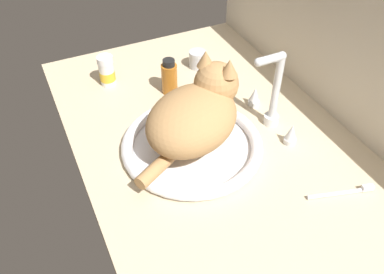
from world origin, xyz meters
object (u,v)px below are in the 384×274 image
at_px(sink_basin, 192,145).
at_px(metal_jar, 198,59).
at_px(toothbrush, 342,192).
at_px(cat, 197,112).
at_px(faucet, 273,99).
at_px(amber_bottle, 169,77).
at_px(pill_bottle, 107,72).

relative_size(sink_basin, metal_jar, 6.37).
xyz_separation_m(sink_basin, toothbrush, (0.28, 0.24, -0.01)).
distance_m(cat, toothbrush, 0.38).
bearing_deg(faucet, sink_basin, -90.00).
xyz_separation_m(metal_jar, toothbrush, (0.61, 0.07, -0.02)).
xyz_separation_m(cat, toothbrush, (0.29, 0.22, -0.10)).
height_order(cat, toothbrush, cat).
bearing_deg(toothbrush, cat, -142.25).
bearing_deg(metal_jar, toothbrush, 6.12).
relative_size(cat, amber_bottle, 3.09).
distance_m(metal_jar, amber_bottle, 0.16).
height_order(sink_basin, pill_bottle, pill_bottle).
relative_size(metal_jar, toothbrush, 0.36).
relative_size(cat, pill_bottle, 3.56).
height_order(faucet, toothbrush, faucet).
relative_size(sink_basin, toothbrush, 2.32).
xyz_separation_m(sink_basin, metal_jar, (-0.33, 0.18, 0.01)).
bearing_deg(amber_bottle, toothbrush, 20.64).
relative_size(sink_basin, amber_bottle, 3.26).
bearing_deg(sink_basin, cat, 118.95).
bearing_deg(amber_bottle, faucet, 36.70).
height_order(faucet, metal_jar, faucet).
relative_size(faucet, pill_bottle, 2.33).
distance_m(pill_bottle, metal_jar, 0.29).
bearing_deg(amber_bottle, sink_basin, -10.21).
distance_m(sink_basin, amber_bottle, 0.26).
distance_m(faucet, amber_bottle, 0.31).
xyz_separation_m(cat, metal_jar, (-0.32, 0.16, -0.08)).
bearing_deg(pill_bottle, toothbrush, 28.67).
distance_m(faucet, toothbrush, 0.29).
distance_m(cat, pill_bottle, 0.38).
height_order(sink_basin, amber_bottle, amber_bottle).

